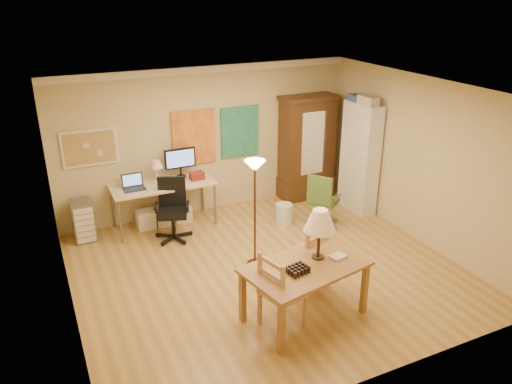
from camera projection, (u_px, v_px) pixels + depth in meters
name	position (u px, v px, depth m)	size (l,w,h in m)	color
floor	(267.00, 270.00, 7.54)	(5.50, 5.50, 0.00)	#A37639
crown_molding	(205.00, 69.00, 8.58)	(5.50, 0.08, 0.12)	white
corkboard	(90.00, 148.00, 8.22)	(0.90, 0.04, 0.62)	tan
art_panel_left	(194.00, 138.00, 8.94)	(0.80, 0.04, 1.00)	yellow
art_panel_right	(240.00, 132.00, 9.30)	(0.75, 0.04, 0.95)	teal
dining_table	(311.00, 252.00, 6.21)	(1.68, 1.19, 1.44)	brown
ladder_chair_back	(307.00, 256.00, 6.96)	(0.61, 0.59, 1.04)	tan
ladder_chair_left	(281.00, 294.00, 6.11)	(0.56, 0.58, 1.03)	tan
torchiere_lamp	(255.00, 182.00, 7.18)	(0.31, 0.31, 1.69)	#46231C
computer_desk	(165.00, 199.00, 8.79)	(1.77, 0.78, 1.34)	beige
office_chair_black	(173.00, 223.00, 8.39)	(0.64, 0.64, 1.04)	black
office_chair_green	(322.00, 212.00, 8.81)	(0.64, 0.64, 1.00)	slate
drawer_cart	(83.00, 220.00, 8.32)	(0.35, 0.42, 0.69)	slate
armoire	(307.00, 154.00, 9.84)	(1.12, 0.53, 2.05)	#341E0E
bookshelf	(360.00, 158.00, 9.22)	(0.31, 0.82, 2.05)	white
wastebin	(284.00, 214.00, 8.92)	(0.31, 0.31, 0.38)	silver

